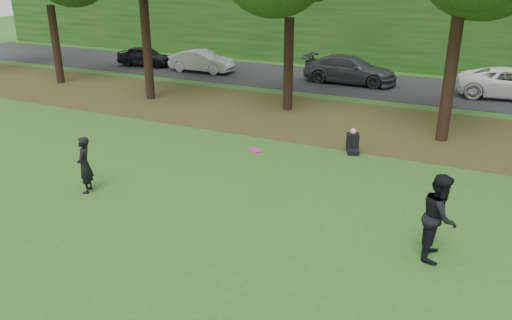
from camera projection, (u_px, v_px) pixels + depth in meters
The scene contains 9 objects.
ground at pixel (158, 282), 10.23m from camera, with size 120.00×120.00×0.00m, color #28531A.
leaf_litter at pixel (344, 122), 21.13m from camera, with size 60.00×7.00×0.01m, color #422E17.
street at pixel (386, 86), 27.84m from camera, with size 70.00×7.00×0.02m, color black.
far_hedge at pixel (411, 30), 32.00m from camera, with size 70.00×3.00×5.00m, color #143F12.
player_left at pixel (85, 165), 14.16m from camera, with size 0.60×0.40×1.65m, color black.
player_right at pixel (439, 217), 10.83m from camera, with size 0.96×0.74×1.97m, color black.
parked_cars at pixel (384, 74), 27.19m from camera, with size 35.87×3.44×1.53m.
frisbee at pixel (255, 150), 12.11m from camera, with size 0.35×0.35×0.11m.
seated_person at pixel (353, 143), 17.58m from camera, with size 0.65×0.83×0.83m.
Camera 1 is at (5.65, -6.90, 5.96)m, focal length 35.00 mm.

